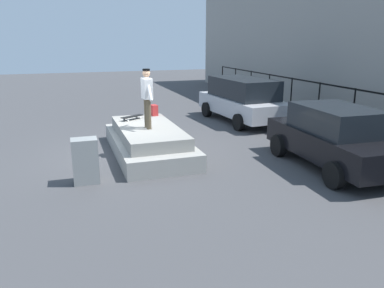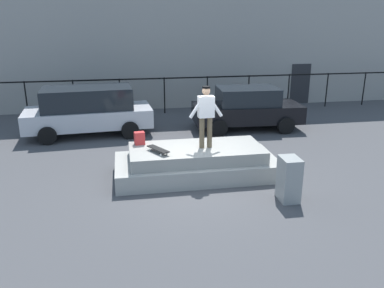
{
  "view_description": "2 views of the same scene",
  "coord_description": "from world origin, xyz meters",
  "px_view_note": "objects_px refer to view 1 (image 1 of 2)",
  "views": [
    {
      "loc": [
        10.79,
        -1.78,
        3.34
      ],
      "look_at": [
        0.61,
        1.68,
        0.32
      ],
      "focal_mm": 35.06,
      "sensor_mm": 36.0,
      "label": 1
    },
    {
      "loc": [
        -1.87,
        -9.74,
        4.34
      ],
      "look_at": [
        0.06,
        1.15,
        0.71
      ],
      "focal_mm": 36.96,
      "sensor_mm": 36.0,
      "label": 2
    }
  ],
  "objects_px": {
    "skateboarder": "(147,94)",
    "skateboard": "(132,117)",
    "backpack": "(154,110)",
    "car_silver_hatchback_near": "(243,99)",
    "utility_box": "(85,161)",
    "car_black_sedan_mid": "(335,137)"
  },
  "relations": [
    {
      "from": "skateboarder",
      "to": "skateboard",
      "type": "bearing_deg",
      "value": -170.63
    },
    {
      "from": "skateboarder",
      "to": "backpack",
      "type": "distance_m",
      "value": 2.05
    },
    {
      "from": "car_silver_hatchback_near",
      "to": "utility_box",
      "type": "relative_size",
      "value": 4.36
    },
    {
      "from": "skateboard",
      "to": "utility_box",
      "type": "distance_m",
      "value": 3.46
    },
    {
      "from": "skateboarder",
      "to": "backpack",
      "type": "height_order",
      "value": "skateboarder"
    },
    {
      "from": "skateboarder",
      "to": "skateboard",
      "type": "distance_m",
      "value": 1.62
    },
    {
      "from": "skateboarder",
      "to": "car_silver_hatchback_near",
      "type": "xyz_separation_m",
      "value": [
        -3.49,
        4.76,
        -0.88
      ]
    },
    {
      "from": "skateboard",
      "to": "car_black_sedan_mid",
      "type": "relative_size",
      "value": 0.18
    },
    {
      "from": "skateboarder",
      "to": "car_black_sedan_mid",
      "type": "height_order",
      "value": "skateboarder"
    },
    {
      "from": "backpack",
      "to": "car_silver_hatchback_near",
      "type": "distance_m",
      "value": 4.5
    },
    {
      "from": "skateboard",
      "to": "car_silver_hatchback_near",
      "type": "distance_m",
      "value": 5.43
    },
    {
      "from": "skateboard",
      "to": "backpack",
      "type": "distance_m",
      "value": 0.94
    },
    {
      "from": "skateboarder",
      "to": "utility_box",
      "type": "xyz_separation_m",
      "value": [
        1.67,
        -1.89,
        -1.27
      ]
    },
    {
      "from": "skateboard",
      "to": "car_black_sedan_mid",
      "type": "distance_m",
      "value": 6.13
    },
    {
      "from": "car_silver_hatchback_near",
      "to": "car_black_sedan_mid",
      "type": "height_order",
      "value": "car_silver_hatchback_near"
    },
    {
      "from": "car_silver_hatchback_near",
      "to": "utility_box",
      "type": "height_order",
      "value": "car_silver_hatchback_near"
    },
    {
      "from": "car_black_sedan_mid",
      "to": "skateboarder",
      "type": "bearing_deg",
      "value": -120.38
    },
    {
      "from": "car_black_sedan_mid",
      "to": "skateboard",
      "type": "bearing_deg",
      "value": -130.18
    },
    {
      "from": "utility_box",
      "to": "car_black_sedan_mid",
      "type": "bearing_deg",
      "value": 82.44
    },
    {
      "from": "skateboarder",
      "to": "car_black_sedan_mid",
      "type": "bearing_deg",
      "value": 59.62
    },
    {
      "from": "utility_box",
      "to": "backpack",
      "type": "bearing_deg",
      "value": 145.17
    },
    {
      "from": "skateboard",
      "to": "car_silver_hatchback_near",
      "type": "relative_size",
      "value": 0.17
    }
  ]
}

